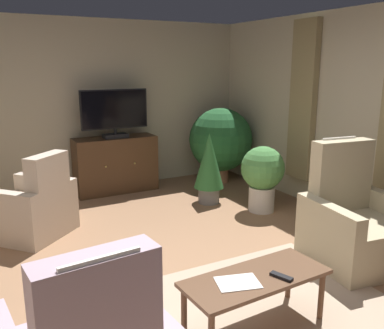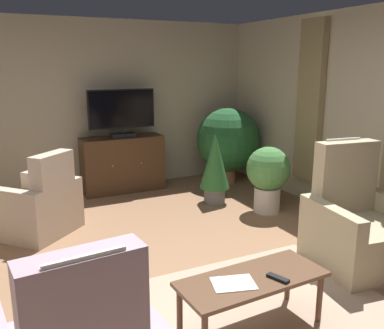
% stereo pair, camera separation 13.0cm
% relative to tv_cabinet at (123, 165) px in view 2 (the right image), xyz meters
% --- Properties ---
extents(ground_plane, '(5.66, 7.48, 0.04)m').
position_rel_tv_cabinet_xyz_m(ground_plane, '(-0.29, -3.14, -0.42)').
color(ground_plane, '#936B4C').
extents(wall_back, '(5.66, 0.10, 2.59)m').
position_rel_tv_cabinet_xyz_m(wall_back, '(-0.29, 0.35, 0.89)').
color(wall_back, '#B2A88E').
rests_on(wall_back, ground_plane).
extents(curtain_panel_far, '(0.10, 0.44, 2.18)m').
position_rel_tv_cabinet_xyz_m(curtain_panel_far, '(2.18, -1.65, 1.02)').
color(curtain_panel_far, '#8E7F56').
extents(rug_central, '(2.39, 1.88, 0.01)m').
position_rel_tv_cabinet_xyz_m(rug_central, '(-0.12, -3.74, -0.40)').
color(rug_central, tan).
rests_on(rug_central, ground_plane).
extents(tv_cabinet, '(1.24, 0.46, 0.85)m').
position_rel_tv_cabinet_xyz_m(tv_cabinet, '(0.00, 0.00, 0.00)').
color(tv_cabinet, black).
rests_on(tv_cabinet, ground_plane).
extents(television, '(1.01, 0.20, 0.72)m').
position_rel_tv_cabinet_xyz_m(television, '(0.00, -0.05, 0.83)').
color(television, black).
rests_on(television, tv_cabinet).
extents(coffee_table, '(1.13, 0.51, 0.43)m').
position_rel_tv_cabinet_xyz_m(coffee_table, '(-0.19, -3.82, -0.03)').
color(coffee_table, brown).
rests_on(coffee_table, ground_plane).
extents(tv_remote, '(0.11, 0.18, 0.02)m').
position_rel_tv_cabinet_xyz_m(tv_remote, '(-0.05, -3.93, 0.04)').
color(tv_remote, black).
rests_on(tv_remote, coffee_table).
extents(folded_newspaper, '(0.35, 0.29, 0.01)m').
position_rel_tv_cabinet_xyz_m(folded_newspaper, '(-0.36, -3.84, 0.03)').
color(folded_newspaper, silver).
rests_on(folded_newspaper, coffee_table).
extents(armchair_in_far_corner, '(1.15, 1.15, 0.97)m').
position_rel_tv_cabinet_xyz_m(armchair_in_far_corner, '(-1.40, -1.18, -0.09)').
color(armchair_in_far_corner, '#C6B29E').
rests_on(armchair_in_far_corner, ground_plane).
extents(armchair_angled_to_table, '(1.01, 0.96, 1.20)m').
position_rel_tv_cabinet_xyz_m(armchair_angled_to_table, '(1.36, -3.39, -0.04)').
color(armchair_angled_to_table, tan).
rests_on(armchair_angled_to_table, ground_plane).
extents(potted_plant_small_fern_corner, '(0.42, 0.42, 1.00)m').
position_rel_tv_cabinet_xyz_m(potted_plant_small_fern_corner, '(0.98, -1.15, 0.15)').
color(potted_plant_small_fern_corner, slate).
rests_on(potted_plant_small_fern_corner, ground_plane).
extents(potted_plant_tall_palm_by_window, '(0.58, 0.58, 0.88)m').
position_rel_tv_cabinet_xyz_m(potted_plant_tall_palm_by_window, '(1.44, -1.78, 0.12)').
color(potted_plant_tall_palm_by_window, beige).
rests_on(potted_plant_tall_palm_by_window, ground_plane).
extents(potted_plant_on_hearth_side, '(1.04, 1.04, 1.24)m').
position_rel_tv_cabinet_xyz_m(potted_plant_on_hearth_side, '(1.70, -0.31, 0.31)').
color(potted_plant_on_hearth_side, '#99664C').
rests_on(potted_plant_on_hearth_side, ground_plane).
extents(cat, '(0.44, 0.59, 0.21)m').
position_rel_tv_cabinet_xyz_m(cat, '(-1.26, -2.62, -0.30)').
color(cat, gray).
rests_on(cat, ground_plane).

